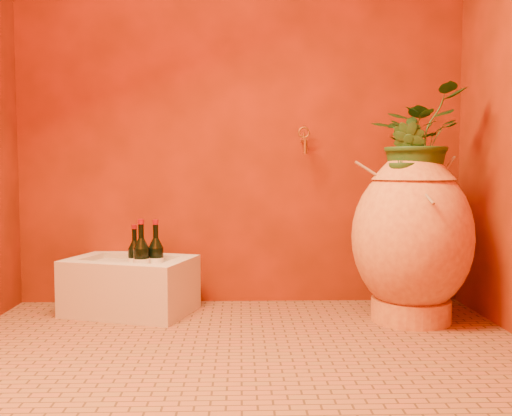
{
  "coord_description": "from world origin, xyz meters",
  "views": [
    {
      "loc": [
        -0.0,
        -2.24,
        0.76
      ],
      "look_at": [
        0.07,
        0.35,
        0.58
      ],
      "focal_mm": 40.0,
      "sensor_mm": 36.0,
      "label": 1
    }
  ],
  "objects_px": {
    "wine_bottle_b": "(141,262)",
    "wine_bottle_c": "(135,260)",
    "stone_basin": "(130,287)",
    "wine_bottle_a": "(156,260)",
    "wall_tap": "(304,139)",
    "amphora": "(412,237)"
  },
  "relations": [
    {
      "from": "wine_bottle_b",
      "to": "wine_bottle_c",
      "type": "height_order",
      "value": "wine_bottle_b"
    },
    {
      "from": "stone_basin",
      "to": "wine_bottle_a",
      "type": "relative_size",
      "value": 2.17
    },
    {
      "from": "wine_bottle_c",
      "to": "wall_tap",
      "type": "height_order",
      "value": "wall_tap"
    },
    {
      "from": "stone_basin",
      "to": "wall_tap",
      "type": "bearing_deg",
      "value": 10.43
    },
    {
      "from": "wine_bottle_a",
      "to": "wine_bottle_c",
      "type": "bearing_deg",
      "value": 145.62
    },
    {
      "from": "wall_tap",
      "to": "wine_bottle_a",
      "type": "bearing_deg",
      "value": -167.25
    },
    {
      "from": "amphora",
      "to": "wine_bottle_c",
      "type": "distance_m",
      "value": 1.46
    },
    {
      "from": "wine_bottle_a",
      "to": "wine_bottle_b",
      "type": "distance_m",
      "value": 0.08
    },
    {
      "from": "stone_basin",
      "to": "wall_tap",
      "type": "height_order",
      "value": "wall_tap"
    },
    {
      "from": "wine_bottle_c",
      "to": "wine_bottle_a",
      "type": "bearing_deg",
      "value": -34.38
    },
    {
      "from": "amphora",
      "to": "wine_bottle_c",
      "type": "height_order",
      "value": "amphora"
    },
    {
      "from": "amphora",
      "to": "wine_bottle_b",
      "type": "relative_size",
      "value": 2.49
    },
    {
      "from": "amphora",
      "to": "wall_tap",
      "type": "distance_m",
      "value": 0.8
    },
    {
      "from": "wine_bottle_a",
      "to": "wall_tap",
      "type": "xyz_separation_m",
      "value": [
        0.8,
        0.18,
        0.64
      ]
    },
    {
      "from": "amphora",
      "to": "stone_basin",
      "type": "bearing_deg",
      "value": 172.15
    },
    {
      "from": "amphora",
      "to": "wine_bottle_c",
      "type": "xyz_separation_m",
      "value": [
        -1.42,
        0.28,
        -0.16
      ]
    },
    {
      "from": "wine_bottle_b",
      "to": "wall_tap",
      "type": "height_order",
      "value": "wall_tap"
    },
    {
      "from": "amphora",
      "to": "wine_bottle_c",
      "type": "relative_size",
      "value": 2.85
    },
    {
      "from": "stone_basin",
      "to": "wine_bottle_b",
      "type": "distance_m",
      "value": 0.17
    },
    {
      "from": "wine_bottle_a",
      "to": "wine_bottle_b",
      "type": "height_order",
      "value": "wine_bottle_b"
    },
    {
      "from": "wine_bottle_c",
      "to": "amphora",
      "type": "bearing_deg",
      "value": -10.99
    },
    {
      "from": "amphora",
      "to": "wine_bottle_a",
      "type": "bearing_deg",
      "value": 171.69
    }
  ]
}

